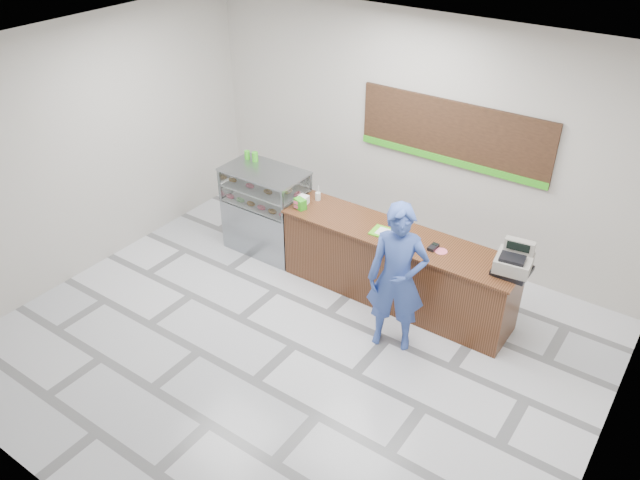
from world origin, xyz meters
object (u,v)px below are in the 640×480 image
Objects in this scene: cash_register at (514,262)px; display_case at (266,210)px; sales_counter at (396,267)px; customer at (397,279)px; serving_tray at (386,233)px.

display_case is at bearing 172.30° from cash_register.
sales_counter is 1.68× the size of customer.
sales_counter is at bearing 0.01° from display_case.
customer is at bearing -16.50° from display_case.
customer is (0.42, -0.78, 0.46)m from sales_counter.
cash_register is 1.37m from customer.
sales_counter is at bearing 97.59° from customer.
cash_register is at bearing 1.35° from sales_counter.
sales_counter is 1.64m from cash_register.
customer reaches higher than sales_counter.
cash_register is at bearing 0.55° from display_case.
serving_tray is (-1.65, -0.10, -0.13)m from cash_register.
serving_tray is at bearing -1.90° from display_case.
display_case is 3.75m from cash_register.
cash_register is 1.66m from serving_tray.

